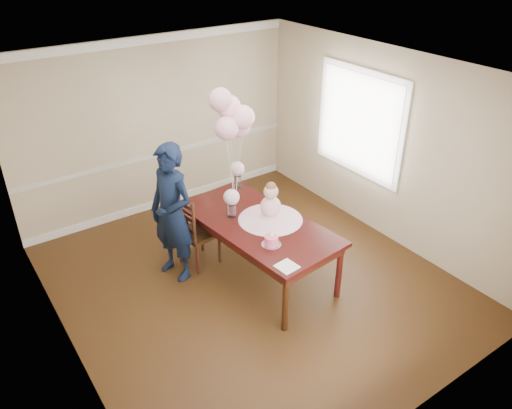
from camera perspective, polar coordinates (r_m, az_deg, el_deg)
The scene contains 52 objects.
floor at distance 6.54m, azimuth -0.48°, elevation -8.76°, with size 4.50×5.00×0.00m, color black.
ceiling at distance 5.31m, azimuth -0.61°, elevation 14.75°, with size 4.50×5.00×0.02m, color silver.
wall_back at distance 7.82m, azimuth -11.06°, elevation 8.76°, with size 4.50×0.02×2.70m, color tan.
wall_front at distance 4.32m, azimuth 18.89°, elevation -11.14°, with size 4.50×0.02×2.70m, color tan.
wall_left at distance 5.07m, azimuth -22.10°, elevation -5.17°, with size 0.02×5.00×2.70m, color tan.
wall_right at distance 7.19m, azimuth 14.53°, elevation 6.48°, with size 0.02×5.00×2.70m, color tan.
chair_rail_trim at distance 7.98m, azimuth -10.73°, elevation 5.72°, with size 4.50×0.02×0.07m, color silver.
crown_molding at distance 7.46m, azimuth -12.01°, elevation 17.94°, with size 4.50×0.02×0.12m, color white.
baseboard_trim at distance 8.35m, azimuth -10.20°, elevation 0.44°, with size 4.50×0.02×0.12m, color white.
window_frame at distance 7.41m, azimuth 11.74°, elevation 9.18°, with size 0.02×1.66×1.56m, color white.
window_blinds at distance 7.40m, azimuth 11.64°, elevation 9.15°, with size 0.01×1.50×1.40m, color silver.
dining_table_top at distance 6.23m, azimuth 0.23°, elevation -2.22°, with size 1.07×2.14×0.05m, color black.
table_apron at distance 6.28m, azimuth 0.23°, elevation -2.84°, with size 0.96×2.03×0.11m, color black.
table_leg_fl at distance 5.64m, azimuth 3.38°, elevation -11.26°, with size 0.07×0.07×0.75m, color black.
table_leg_fr at distance 6.17m, azimuth 9.47°, elevation -7.57°, with size 0.07×0.07×0.75m, color black.
table_leg_bl at distance 6.90m, azimuth -7.98°, elevation -3.05°, with size 0.07×0.07×0.75m, color black.
table_leg_br at distance 7.33m, azimuth -2.16°, elevation -0.60°, with size 0.07×0.07×0.75m, color black.
baby_skirt at distance 6.25m, azimuth 1.66°, elevation -1.28°, with size 0.81×0.81×0.11m, color #E6AAC7.
baby_torso at distance 6.18m, azimuth 1.68°, elevation -0.18°, with size 0.26×0.26×0.26m, color #FFA1D7.
baby_head at distance 6.08m, azimuth 1.71°, elevation 1.48°, with size 0.18×0.18×0.18m, color #CBAC8B.
baby_hair at distance 6.05m, azimuth 1.72°, elevation 2.02°, with size 0.13×0.13×0.13m, color brown.
cake_platter at distance 5.80m, azimuth 1.76°, elevation -4.58°, with size 0.23×0.23×0.01m, color silver.
birthday_cake at distance 5.76m, azimuth 1.76°, elevation -4.10°, with size 0.16×0.16×0.11m, color #FF507F.
cake_flower_a at distance 5.73m, azimuth 1.77°, elevation -3.53°, with size 0.03×0.03×0.03m, color white.
cake_flower_b at distance 5.76m, azimuth 1.87°, elevation -3.32°, with size 0.03×0.03×0.03m, color white.
rose_vase_near at distance 6.30m, azimuth -2.78°, elevation -0.68°, with size 0.11×0.11×0.17m, color silver.
roses_near at distance 6.21m, azimuth -2.82°, elevation 0.85°, with size 0.20×0.20×0.20m, color beige.
rose_vase_far at distance 7.01m, azimuth -2.13°, elevation 2.67°, with size 0.11×0.11×0.17m, color white.
roses_far at distance 6.93m, azimuth -2.15°, elevation 4.09°, with size 0.20×0.20×0.20m, color silver.
napkin at distance 5.45m, azimuth 3.54°, elevation -7.09°, with size 0.21×0.21×0.01m, color white.
balloon_weight at distance 6.66m, azimuth -2.39°, elevation 0.39°, with size 0.04×0.04×0.02m, color silver.
balloon_a at distance 6.16m, azimuth -3.38°, elevation 8.70°, with size 0.30×0.30×0.30m, color #E4A1BC.
balloon_b at distance 6.20m, azimuth -1.51°, elevation 9.96°, with size 0.30×0.30×0.30m, color #F9B1C9.
balloon_c at distance 6.24m, azimuth -3.10°, elevation 11.07°, with size 0.30×0.30×0.30m, color #FFB4CD.
balloon_d at distance 6.16m, azimuth -4.05°, elevation 11.84°, with size 0.30×0.30×0.30m, color #D798AE.
balloon_e at distance 6.39m, azimuth -1.92°, elevation 9.02°, with size 0.30×0.30×0.30m, color #F4ADC9.
balloon_ribbon_a at distance 6.43m, azimuth -2.84°, elevation 3.73°, with size 0.00×0.00×0.90m, color white.
balloon_ribbon_b at distance 6.44m, azimuth -1.96°, elevation 4.35°, with size 0.00×0.00×1.00m, color white.
balloon_ribbon_c at distance 6.46m, azimuth -2.71°, elevation 4.91°, with size 0.00×0.00×1.11m, color white.
balloon_ribbon_d at distance 6.41m, azimuth -3.16°, elevation 5.24°, with size 0.00×0.00×1.22m, color white.
balloon_ribbon_e at distance 6.54m, azimuth -2.15°, elevation 3.98°, with size 0.00×0.00×0.84m, color silver.
dining_chair_seat at distance 6.67m, azimuth -6.54°, elevation -3.19°, with size 0.46×0.46×0.05m, color #341E0E.
chair_leg_fl at distance 6.58m, azimuth -6.68°, elevation -6.25°, with size 0.04×0.04×0.45m, color #3B1410.
chair_leg_fr at distance 6.77m, azimuth -4.17°, elevation -4.97°, with size 0.04×0.04×0.45m, color #32190D.
chair_leg_bl at distance 6.84m, azimuth -8.66°, elevation -4.90°, with size 0.04×0.04×0.45m, color #351A0E.
chair_leg_br at distance 7.02m, azimuth -6.19°, elevation -3.70°, with size 0.04×0.04×0.45m, color black.
chair_back_post_l at distance 6.27m, azimuth -7.12°, elevation -2.24°, with size 0.04×0.04×0.59m, color #381D0F.
chair_back_post_r at distance 6.54m, azimuth -9.16°, elevation -0.98°, with size 0.04×0.04×0.59m, color #38190F.
chair_slat_low at distance 6.47m, azimuth -8.09°, elevation -2.55°, with size 0.03×0.42×0.05m, color black.
chair_slat_mid at distance 6.38m, azimuth -8.19°, elevation -1.27°, with size 0.03×0.42×0.05m, color #33140E.
chair_slat_top at distance 6.30m, azimuth -8.30°, elevation 0.04°, with size 0.03×0.42×0.05m, color #391A0F.
woman at distance 6.26m, azimuth -9.58°, elevation -1.00°, with size 0.66×0.44×1.83m, color #0E1932.
Camera 1 is at (-2.89, -4.24, 4.06)m, focal length 35.00 mm.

